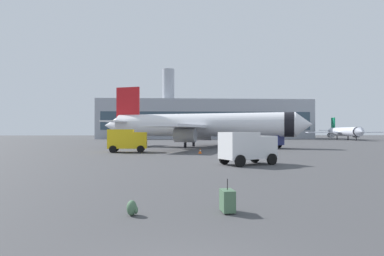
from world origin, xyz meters
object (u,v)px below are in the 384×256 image
Objects in this scene: fuel_truck at (263,137)px; safety_cone_mid at (200,151)px; rolling_suitcase at (227,201)px; airplane_taxiing at (344,132)px; safety_cone_near at (228,151)px; traveller_backpack at (132,208)px; service_truck at (127,140)px; cargo_van at (247,146)px; airplane_at_gate at (200,125)px.

fuel_truck is 16.99m from safety_cone_mid.
rolling_suitcase is at bearing -92.84° from safety_cone_mid.
airplane_taxiing is at bearing 49.23° from safety_cone_mid.
rolling_suitcase is (-4.44, -26.13, 0.05)m from safety_cone_near.
safety_cone_mid is 1.24× the size of traveller_backpack.
airplane_taxiing is 78.83m from service_truck.
safety_cone_mid is 0.54× the size of rolling_suitcase.
traveller_backpack is at bearing -81.47° from service_truck.
service_truck reaches higher than safety_cone_mid.
airplane_taxiing reaches higher than safety_cone_near.
safety_cone_near is at bearing -120.10° from fuel_truck.
cargo_van is 16.53m from traveller_backpack.
fuel_truck is 5.56× the size of rolling_suitcase.
rolling_suitcase is at bearing -99.64° from safety_cone_near.
airplane_at_gate is at bearing -138.84° from airplane_taxiing.
service_truck is 8.23× the size of safety_cone_mid.
rolling_suitcase reaches higher than safety_cone_mid.
safety_cone_mid reaches higher than traveller_backpack.
airplane_at_gate is 15.92m from service_truck.
airplane_at_gate is 27.93m from cargo_van.
rolling_suitcase is at bearing -120.80° from airplane_taxiing.
airplane_taxiing is 83.27m from cargo_van.
fuel_truck reaches higher than safety_cone_near.
fuel_truck reaches higher than safety_cone_mid.
rolling_suitcase is (7.66, -30.42, -1.22)m from service_truck.
fuel_truck is (10.04, -2.28, -1.88)m from airplane_at_gate.
rolling_suitcase is (-1.37, -27.52, 0.10)m from safety_cone_mid.
airplane_taxiing reaches higher than safety_cone_mid.
fuel_truck is 12.75× the size of traveller_backpack.
traveller_backpack is at bearing -115.67° from cargo_van.
airplane_at_gate reaches higher than service_truck.
safety_cone_mid is at bearing 155.74° from safety_cone_near.
safety_cone_mid is 27.55m from rolling_suitcase.
airplane_at_gate is 50.42× the size of safety_cone_near.
safety_cone_near is at bearing -24.26° from safety_cone_mid.
fuel_truck is at bearing 72.61° from rolling_suitcase.
service_truck reaches higher than safety_cone_near.
fuel_truck is (-37.52, -43.86, -0.73)m from airplane_taxiing.
airplane_taxiing reaches higher than rolling_suitcase.
safety_cone_mid is at bearing 101.90° from cargo_van.
airplane_at_gate is 43.17m from traveller_backpack.
airplane_taxiing is at bearing 41.16° from airplane_at_gate.
cargo_van is 4.39× the size of rolling_suitcase.
service_truck is 0.80× the size of fuel_truck.
airplane_taxiing is at bearing 42.87° from service_truck.
cargo_van is (-8.51, -25.52, -0.32)m from fuel_truck.
airplane_taxiing is 73.79m from safety_cone_near.
airplane_taxiing is 99.65m from traveller_backpack.
service_truck is at bearing 104.14° from rolling_suitcase.
traveller_backpack is at bearing -105.91° from safety_cone_near.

